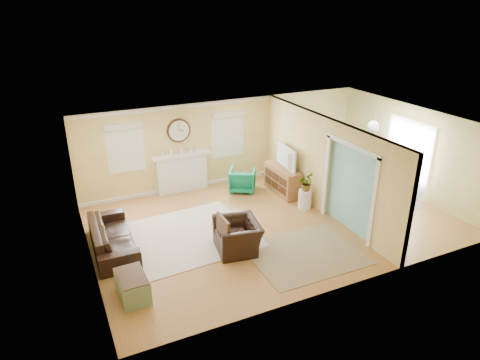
# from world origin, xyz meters

# --- Properties ---
(floor) EXTENTS (9.00, 9.00, 0.00)m
(floor) POSITION_xyz_m (0.00, 0.00, 0.00)
(floor) COLOR #AE722C
(floor) RESTS_ON ground
(wall_back) EXTENTS (9.00, 0.02, 2.60)m
(wall_back) POSITION_xyz_m (0.00, 3.00, 1.30)
(wall_back) COLOR tan
(wall_back) RESTS_ON ground
(wall_front) EXTENTS (9.00, 0.02, 2.60)m
(wall_front) POSITION_xyz_m (0.00, -3.00, 1.30)
(wall_front) COLOR tan
(wall_front) RESTS_ON ground
(wall_left) EXTENTS (0.02, 6.00, 2.60)m
(wall_left) POSITION_xyz_m (-4.50, 0.00, 1.30)
(wall_left) COLOR tan
(wall_left) RESTS_ON ground
(wall_right) EXTENTS (0.02, 6.00, 2.60)m
(wall_right) POSITION_xyz_m (4.50, 0.00, 1.30)
(wall_right) COLOR tan
(wall_right) RESTS_ON ground
(ceiling) EXTENTS (9.00, 6.00, 0.02)m
(ceiling) POSITION_xyz_m (0.00, 0.00, 2.60)
(ceiling) COLOR white
(ceiling) RESTS_ON wall_back
(partition) EXTENTS (0.17, 6.00, 2.60)m
(partition) POSITION_xyz_m (1.51, 0.28, 1.36)
(partition) COLOR tan
(partition) RESTS_ON ground
(fireplace) EXTENTS (1.70, 0.30, 1.17)m
(fireplace) POSITION_xyz_m (-1.50, 2.88, 0.60)
(fireplace) COLOR white
(fireplace) RESTS_ON ground
(wall_clock) EXTENTS (0.70, 0.07, 0.70)m
(wall_clock) POSITION_xyz_m (-1.50, 2.97, 1.85)
(wall_clock) COLOR #462811
(wall_clock) RESTS_ON wall_back
(window_left) EXTENTS (1.05, 0.13, 1.42)m
(window_left) POSITION_xyz_m (-3.05, 2.95, 1.66)
(window_left) COLOR white
(window_left) RESTS_ON wall_back
(window_right) EXTENTS (1.05, 0.13, 1.42)m
(window_right) POSITION_xyz_m (0.05, 2.95, 1.66)
(window_right) COLOR white
(window_right) RESTS_ON wall_back
(french_doors) EXTENTS (0.06, 1.70, 2.20)m
(french_doors) POSITION_xyz_m (4.45, 0.00, 1.10)
(french_doors) COLOR white
(french_doors) RESTS_ON ground
(pendant) EXTENTS (0.30, 0.30, 0.55)m
(pendant) POSITION_xyz_m (3.00, 0.00, 2.20)
(pendant) COLOR gold
(pendant) RESTS_ON ceiling
(rug_cream) EXTENTS (3.31, 2.92, 0.02)m
(rug_cream) POSITION_xyz_m (-2.29, 0.22, 0.01)
(rug_cream) COLOR beige
(rug_cream) RESTS_ON floor
(rug_jute) EXTENTS (2.47, 2.03, 0.01)m
(rug_jute) POSITION_xyz_m (-0.09, -1.66, 0.01)
(rug_jute) COLOR #988361
(rug_jute) RESTS_ON floor
(rug_grey) EXTENTS (2.30, 2.88, 0.01)m
(rug_grey) POSITION_xyz_m (3.10, 0.38, 0.01)
(rug_grey) COLOR gray
(rug_grey) RESTS_ON floor
(sofa) EXTENTS (0.94, 2.28, 0.66)m
(sofa) POSITION_xyz_m (-3.98, 0.40, 0.33)
(sofa) COLOR black
(sofa) RESTS_ON floor
(eames_chair) EXTENTS (1.12, 1.23, 0.71)m
(eames_chair) POSITION_xyz_m (-1.39, -0.83, 0.35)
(eames_chair) COLOR black
(eames_chair) RESTS_ON floor
(green_chair) EXTENTS (1.03, 1.03, 0.69)m
(green_chair) POSITION_xyz_m (0.12, 2.10, 0.35)
(green_chair) COLOR #07654B
(green_chair) RESTS_ON floor
(trunk) EXTENTS (0.55, 0.87, 0.50)m
(trunk) POSITION_xyz_m (-3.94, -1.53, 0.25)
(trunk) COLOR gray
(trunk) RESTS_ON floor
(credenza) EXTENTS (0.49, 1.43, 0.80)m
(credenza) POSITION_xyz_m (1.13, 1.48, 0.40)
(credenza) COLOR olive
(credenza) RESTS_ON floor
(tv) EXTENTS (0.24, 1.13, 0.64)m
(tv) POSITION_xyz_m (1.12, 1.48, 1.12)
(tv) COLOR black
(tv) RESTS_ON credenza
(garden_stool) EXTENTS (0.36, 0.36, 0.54)m
(garden_stool) POSITION_xyz_m (1.18, 0.32, 0.27)
(garden_stool) COLOR white
(garden_stool) RESTS_ON floor
(potted_plant) EXTENTS (0.52, 0.54, 0.45)m
(potted_plant) POSITION_xyz_m (1.18, 0.32, 0.76)
(potted_plant) COLOR #337F33
(potted_plant) RESTS_ON garden_stool
(dining_table) EXTENTS (1.29, 1.91, 0.62)m
(dining_table) POSITION_xyz_m (3.10, 0.38, 0.31)
(dining_table) COLOR #462811
(dining_table) RESTS_ON floor
(dining_chair_n) EXTENTS (0.46, 0.46, 0.89)m
(dining_chair_n) POSITION_xyz_m (3.11, 1.53, 0.52)
(dining_chair_n) COLOR gray
(dining_chair_n) RESTS_ON floor
(dining_chair_s) EXTENTS (0.41, 0.41, 0.91)m
(dining_chair_s) POSITION_xyz_m (3.01, -0.80, 0.54)
(dining_chair_s) COLOR gray
(dining_chair_s) RESTS_ON floor
(dining_chair_w) EXTENTS (0.48, 0.48, 0.90)m
(dining_chair_w) POSITION_xyz_m (2.37, 0.46, 0.52)
(dining_chair_w) COLOR white
(dining_chair_w) RESTS_ON floor
(dining_chair_e) EXTENTS (0.50, 0.50, 1.01)m
(dining_chair_e) POSITION_xyz_m (3.78, 0.39, 0.59)
(dining_chair_e) COLOR gray
(dining_chair_e) RESTS_ON floor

